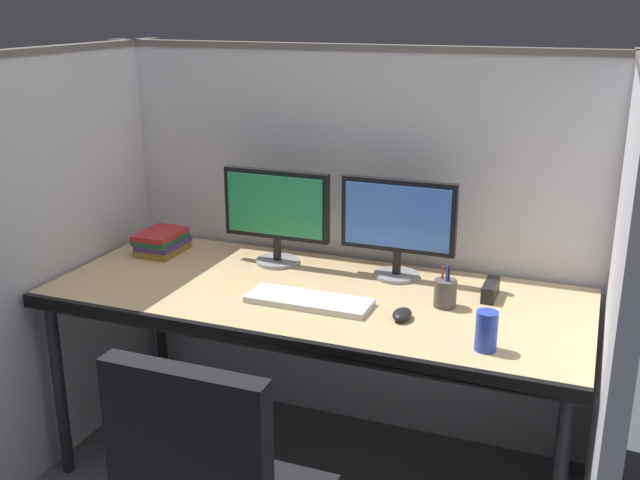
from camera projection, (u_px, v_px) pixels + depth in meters
The scene contains 12 objects.
cubicle_partition_rear at pixel (355, 243), 3.03m from camera, with size 2.21×0.06×1.57m.
cubicle_partition_left at pixel (67, 255), 2.89m from camera, with size 0.06×1.41×1.57m.
cubicle_partition_right at pixel (615, 333), 2.21m from camera, with size 0.06×1.41×1.57m.
desk at pixel (314, 306), 2.66m from camera, with size 1.90×0.80×0.74m.
monitor_left at pixel (276, 210), 2.88m from camera, with size 0.43×0.17×0.37m.
monitor_right at pixel (398, 222), 2.73m from camera, with size 0.43×0.17×0.37m.
keyboard_main at pixel (309, 301), 2.55m from camera, with size 0.43×0.15×0.02m, color silver.
computer_mouse at pixel (402, 314), 2.42m from camera, with size 0.06×0.10×0.04m.
red_stapler at pixel (490, 290), 2.60m from camera, with size 0.04×0.15×0.06m, color black.
book_stack at pixel (162, 242), 3.06m from camera, with size 0.16×0.22×0.09m.
soda_can at pixel (486, 331), 2.20m from camera, with size 0.07×0.07×0.12m, color #263FB2.
pen_cup at pixel (445, 293), 2.52m from camera, with size 0.08×0.08×0.15m.
Camera 1 is at (0.91, -2.00, 1.73)m, focal length 41.91 mm.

